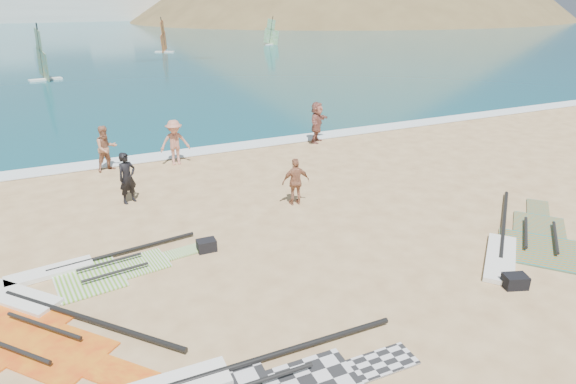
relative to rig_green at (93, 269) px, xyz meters
name	(u,v)px	position (x,y,z in m)	size (l,w,h in m)	color
ground	(345,290)	(5.38, -3.48, -0.05)	(300.00, 300.00, 0.00)	#D5B37D
sea	(74,25)	(5.38, 128.52, -0.05)	(300.00, 240.00, 0.06)	#0C4B59
surf_line	(204,151)	(5.38, 8.82, -0.05)	(300.00, 1.20, 0.04)	white
far_town	(5,5)	(-10.34, 146.52, 4.45)	(160.00, 8.00, 12.00)	white
headland_main	(361,19)	(90.38, 126.52, -0.05)	(143.00, 143.00, 45.00)	olive
headland_minor	(427,16)	(125.38, 136.52, -0.05)	(70.00, 70.00, 28.00)	olive
rig_green	(93,269)	(0.00, 0.00, 0.00)	(4.91, 2.17, 0.19)	#62AD1D
rig_orange	(522,242)	(11.15, -3.59, 0.00)	(5.75, 4.83, 0.20)	#D66306
rig_red	(31,322)	(-1.38, -1.73, 0.00)	(4.79, 5.58, 0.20)	red
gear_bag_near	(207,245)	(2.93, -0.20, 0.11)	(0.51, 0.37, 0.32)	black
gear_bag_far	(515,281)	(9.14, -5.09, 0.12)	(0.55, 0.38, 0.33)	black
person_wetsuit	(127,178)	(1.52, 4.19, 0.83)	(0.64, 0.42, 1.76)	black
beachgoer_left	(106,148)	(1.23, 7.95, 0.87)	(0.89, 0.69, 1.83)	#AA7053
beachgoer_mid	(175,142)	(3.87, 7.56, 0.89)	(1.21, 0.70, 1.88)	tan
beachgoer_back	(296,182)	(6.57, 1.67, 0.76)	(0.94, 0.39, 1.61)	#A66A4B
beachgoer_right	(317,122)	(10.75, 8.02, 0.93)	(1.81, 0.58, 1.95)	#9D5E51
windsurfer_left	(43,64)	(-1.13, 33.85, 1.29)	(2.66, 3.05, 4.66)	white
windsurfer_centre	(164,42)	(12.50, 51.96, 1.21)	(2.42, 2.64, 4.30)	white
windsurfer_right	(271,36)	(28.78, 55.68, 1.16)	(2.18, 2.26, 4.04)	white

